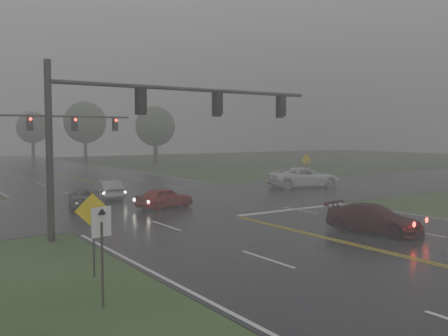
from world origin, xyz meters
TOP-DOWN VIEW (x-y plane):
  - main_road at (0.00, 20.00)m, footprint 18.00×160.00m
  - cross_street at (0.00, 22.00)m, footprint 120.00×14.00m
  - stop_bar at (4.50, 14.40)m, footprint 8.50×0.50m
  - sedan_maroon at (2.74, 7.05)m, footprint 2.85×4.83m
  - sedan_red at (-1.78, 19.37)m, footprint 3.99×2.25m
  - sedan_silver at (-3.10, 25.41)m, footprint 1.97×4.16m
  - car_grey at (-5.69, 22.42)m, footprint 3.13×4.79m
  - pickup_white at (13.60, 23.27)m, footprint 6.70×4.59m
  - signal_gantry_near at (-5.71, 13.64)m, footprint 14.50×0.34m
  - signal_gantry_far at (-6.67, 31.74)m, footprint 11.53×0.34m
  - sign_diamond_west at (-10.51, 7.46)m, footprint 1.11×0.30m
  - sign_arrow_white at (-11.29, 4.60)m, footprint 0.59×0.19m
  - sign_diamond_east at (15.09, 24.59)m, footprint 1.18×0.10m
  - tree_ne_a at (9.97, 68.90)m, footprint 6.54×6.54m
  - tree_e_near at (16.82, 58.21)m, footprint 5.83×5.83m
  - tree_n_far at (6.61, 88.17)m, footprint 5.88×5.88m

SIDE VIEW (x-z plane):
  - main_road at x=0.00m, z-range -0.01..0.01m
  - cross_street at x=0.00m, z-range -0.01..0.01m
  - stop_bar at x=4.50m, z-range 0.00..0.00m
  - sedan_maroon at x=2.74m, z-range -0.66..0.66m
  - sedan_red at x=-1.78m, z-range -0.64..0.64m
  - sedan_silver at x=-3.10m, z-range -0.66..0.66m
  - car_grey at x=-5.69m, z-range -0.61..0.61m
  - pickup_white at x=13.60m, z-range -0.85..0.85m
  - sign_diamond_west at x=-10.51m, z-range 0.47..3.20m
  - sign_arrow_white at x=-11.29m, z-range 0.54..3.23m
  - sign_diamond_east at x=15.09m, z-range 0.50..3.34m
  - signal_gantry_far at x=-6.67m, z-range 1.36..8.13m
  - signal_gantry_near at x=-5.71m, z-range 1.58..9.32m
  - tree_e_near at x=16.82m, z-range 1.34..9.91m
  - tree_n_far at x=6.61m, z-range 1.36..9.99m
  - tree_ne_a at x=9.97m, z-range 1.52..11.12m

